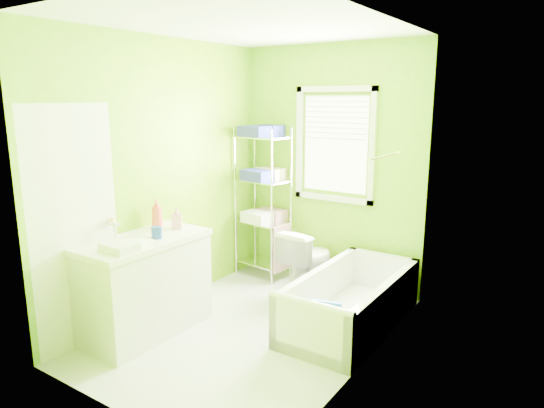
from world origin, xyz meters
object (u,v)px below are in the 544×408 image
Objects in this scene: toilet at (308,260)px; vanity at (145,283)px; wire_shelf_unit at (264,186)px; bathtub at (349,309)px.

vanity is (-0.73, -1.60, 0.11)m from toilet.
vanity is 0.66× the size of wire_shelf_unit.
wire_shelf_unit reaches higher than bathtub.
bathtub is 1.78m from wire_shelf_unit.
vanity is (-1.45, -1.09, 0.30)m from bathtub.
wire_shelf_unit is at bearing 154.71° from bathtub.
bathtub is 0.91× the size of wire_shelf_unit.
bathtub is 2.27× the size of toilet.
vanity is at bearing -143.01° from bathtub.
toilet is 0.61× the size of vanity.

